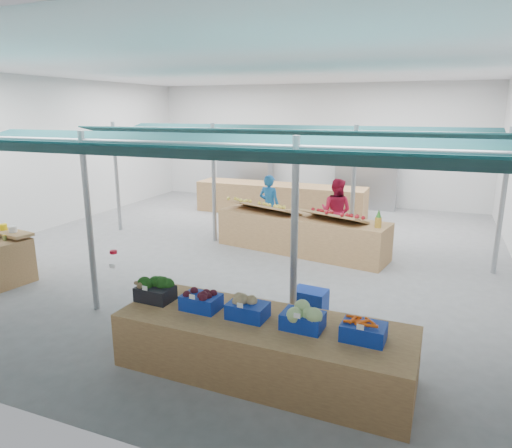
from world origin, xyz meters
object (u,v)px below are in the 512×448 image
(crate_stack, at_px, (310,308))
(vendor_left, at_px, (269,206))
(vendor_right, at_px, (336,211))
(veg_counter, at_px, (263,347))
(fruit_counter, at_px, (301,234))

(crate_stack, xyz_separation_m, vendor_left, (-2.43, 4.79, 0.52))
(vendor_left, distance_m, vendor_right, 1.80)
(vendor_left, bearing_deg, vendor_right, -169.59)
(veg_counter, relative_size, vendor_right, 2.28)
(crate_stack, height_order, vendor_left, vendor_left)
(fruit_counter, xyz_separation_m, vendor_right, (0.60, 1.10, 0.38))
(veg_counter, height_order, vendor_left, vendor_left)
(veg_counter, height_order, fruit_counter, fruit_counter)
(veg_counter, bearing_deg, vendor_right, 95.08)
(fruit_counter, height_order, vendor_right, vendor_right)
(vendor_left, bearing_deg, fruit_counter, 147.90)
(veg_counter, xyz_separation_m, vendor_left, (-2.21, 6.26, 0.46))
(crate_stack, bearing_deg, veg_counter, -98.56)
(vendor_left, relative_size, vendor_right, 1.00)
(fruit_counter, relative_size, vendor_left, 2.50)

